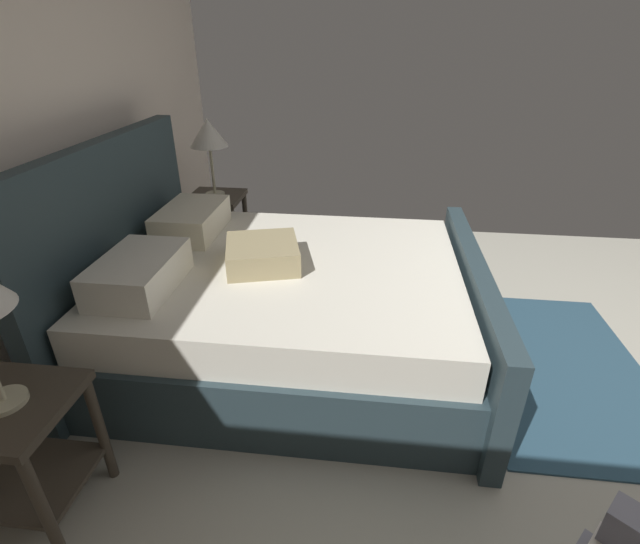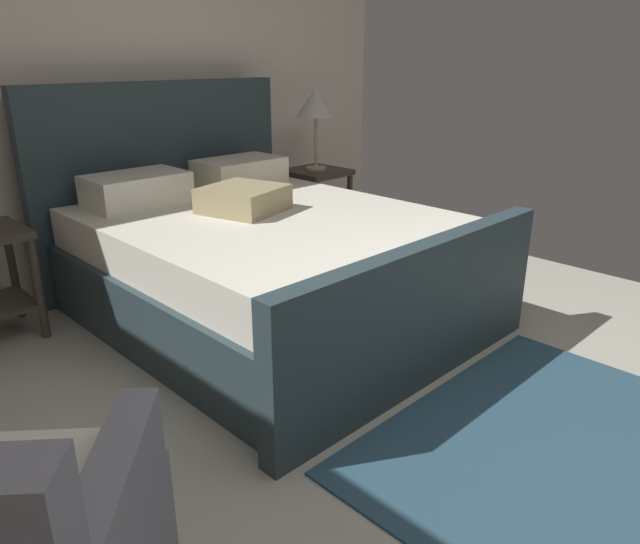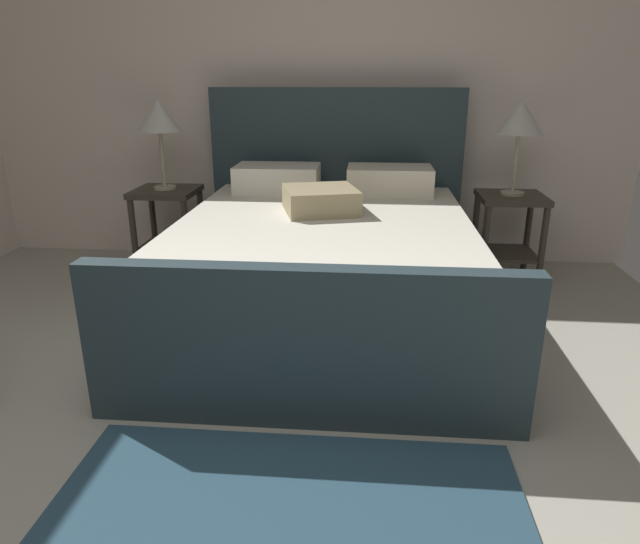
{
  "view_description": "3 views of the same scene",
  "coord_description": "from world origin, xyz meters",
  "px_view_note": "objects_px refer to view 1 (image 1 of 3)",
  "views": [
    {
      "loc": [
        -2.06,
        1.45,
        1.81
      ],
      "look_at": [
        0.37,
        1.74,
        0.52
      ],
      "focal_mm": 25.5,
      "sensor_mm": 36.0,
      "label": 1
    },
    {
      "loc": [
        -1.73,
        -0.54,
        1.45
      ],
      "look_at": [
        0.1,
        1.32,
        0.48
      ],
      "focal_mm": 33.02,
      "sensor_mm": 36.0,
      "label": 2
    },
    {
      "loc": [
        0.51,
        -1.14,
        1.38
      ],
      "look_at": [
        0.3,
        1.29,
        0.52
      ],
      "focal_mm": 31.57,
      "sensor_mm": 36.0,
      "label": 3
    }
  ],
  "objects_px": {
    "bed": "(280,301)",
    "nightstand_right": "(218,217)",
    "table_lamp_right": "(208,135)",
    "nightstand_left": "(22,441)"
  },
  "relations": [
    {
      "from": "table_lamp_right",
      "to": "nightstand_left",
      "type": "height_order",
      "value": "table_lamp_right"
    },
    {
      "from": "bed",
      "to": "nightstand_left",
      "type": "relative_size",
      "value": 3.69
    },
    {
      "from": "bed",
      "to": "nightstand_right",
      "type": "relative_size",
      "value": 3.69
    },
    {
      "from": "nightstand_right",
      "to": "table_lamp_right",
      "type": "distance_m",
      "value": 0.7
    },
    {
      "from": "table_lamp_right",
      "to": "nightstand_right",
      "type": "bearing_deg",
      "value": -126.87
    },
    {
      "from": "nightstand_right",
      "to": "table_lamp_right",
      "type": "bearing_deg",
      "value": 53.13
    },
    {
      "from": "bed",
      "to": "table_lamp_right",
      "type": "bearing_deg",
      "value": 32.86
    },
    {
      "from": "bed",
      "to": "nightstand_right",
      "type": "distance_m",
      "value": 1.45
    },
    {
      "from": "table_lamp_right",
      "to": "nightstand_left",
      "type": "distance_m",
      "value": 2.54
    },
    {
      "from": "nightstand_right",
      "to": "nightstand_left",
      "type": "xyz_separation_m",
      "value": [
        -2.44,
        -0.01,
        0.0
      ]
    }
  ]
}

